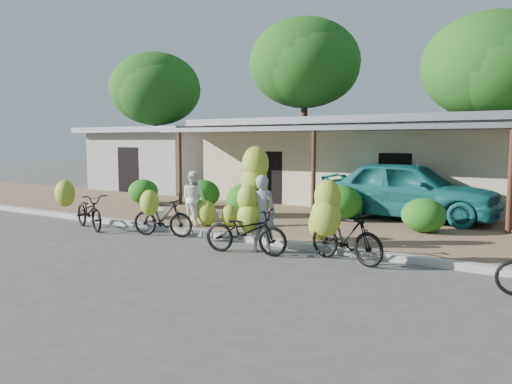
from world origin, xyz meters
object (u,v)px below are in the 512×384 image
bystander (194,198)px  teal_van (408,190)px  tree_far_center (303,62)px  sack_near (204,215)px  tree_center_right (486,64)px  bike_left (161,215)px  vendor (262,214)px  sack_far (157,213)px  bike_center (250,212)px  bike_right (340,228)px  tree_back_left (154,88)px  bike_far_left (86,209)px

bystander → teal_van: size_ratio=0.29×
tree_far_center → sack_near: size_ratio=10.57×
tree_center_right → bike_left: 17.10m
tree_center_right → sack_near: (-5.62, -13.17, -5.65)m
tree_far_center → vendor: size_ratio=5.13×
sack_far → vendor: 5.38m
bike_center → bike_right: 2.17m
tree_center_right → teal_van: tree_center_right is taller
tree_center_right → vendor: (-2.14, -15.44, -5.04)m
tree_back_left → vendor: size_ratio=4.29×
teal_van → vendor: bearing=164.3°
bike_far_left → bike_right: size_ratio=1.07×
vendor → tree_center_right: bearing=-115.9°
teal_van → bike_center: bearing=162.1°
tree_back_left → bystander: tree_back_left is taller
bike_far_left → bystander: (2.58, 1.64, 0.31)m
bike_far_left → bike_right: (7.63, 0.21, 0.15)m
bike_left → bike_right: (5.05, -0.10, 0.15)m
tree_back_left → bike_left: size_ratio=4.26×
tree_back_left → teal_van: tree_back_left is taller
bike_center → tree_center_right: bearing=-19.1°
tree_center_right → bike_right: bearing=-90.9°
bike_left → bystander: 1.38m
tree_back_left → bike_left: tree_back_left is taller
tree_back_left → tree_far_center: 8.62m
bike_center → bystander: size_ratio=1.54×
tree_far_center → bike_far_left: bearing=-85.8°
tree_center_right → teal_van: 10.81m
bike_right → sack_far: bike_right is taller
bike_right → vendor: bearing=104.9°
sack_near → bystander: size_ratio=0.55×
bike_left → sack_near: size_ratio=2.07×
bike_far_left → bystander: 3.07m
tree_back_left → bike_far_left: tree_back_left is taller
tree_back_left → sack_far: bearing=-45.6°
tree_center_right → bike_center: bearing=-98.8°
bike_center → vendor: 0.28m
bike_center → bike_left: bearing=76.5°
sack_near → vendor: vendor is taller
bike_left → vendor: vendor is taller
sack_near → sack_far: sack_near is taller
bike_right → vendor: size_ratio=1.08×
bike_left → tree_back_left: bearing=29.4°
tree_far_center → vendor: tree_far_center is taller
vendor → bystander: vendor is taller
tree_back_left → sack_far: 15.05m
tree_back_left → bystander: size_ratio=4.87×
tree_back_left → sack_far: size_ratio=10.03×
tree_far_center → tree_center_right: tree_far_center is taller
bike_left → teal_van: (4.72, 5.74, 0.44)m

